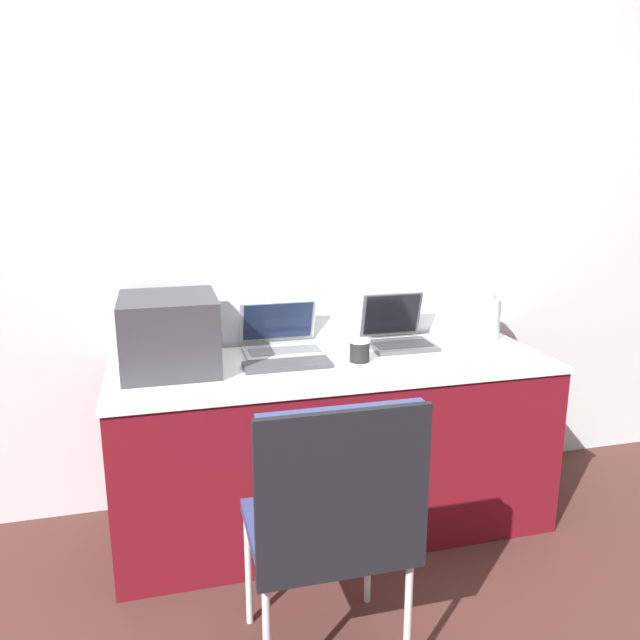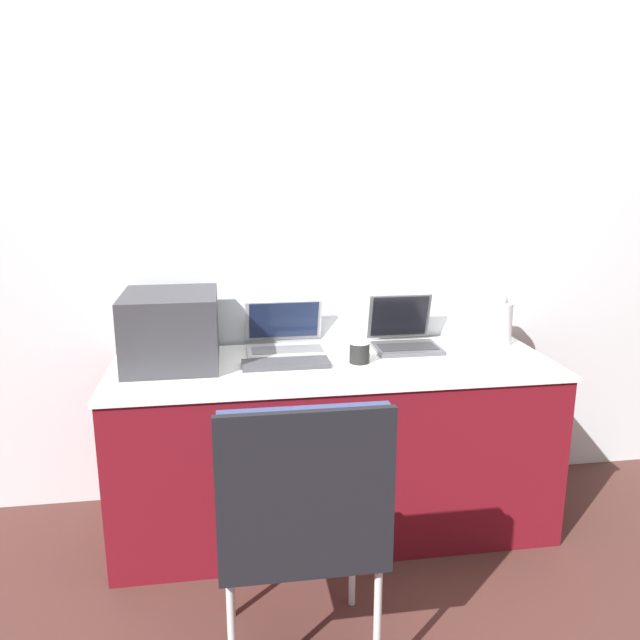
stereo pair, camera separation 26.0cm
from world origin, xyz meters
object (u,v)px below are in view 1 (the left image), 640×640
laptop_right (398,334)px  metal_pitcher (487,317)px  printer (169,330)px  laptop_left (282,340)px  chair (334,510)px  coffee_cup (359,351)px  external_keyboard (287,365)px

laptop_right → metal_pitcher: (0.45, -0.01, 0.06)m
printer → laptop_left: (0.49, 0.14, -0.12)m
laptop_left → chair: laptop_left is taller
coffee_cup → metal_pitcher: size_ratio=0.39×
coffee_cup → chair: chair is taller
laptop_left → chair: size_ratio=0.38×
printer → metal_pitcher: 1.47m
laptop_right → chair: size_ratio=0.31×
laptop_left → chair: (-0.06, -1.07, -0.22)m
external_keyboard → chair: chair is taller
printer → external_keyboard: (0.46, -0.09, -0.15)m
external_keyboard → metal_pitcher: (1.01, 0.18, 0.10)m
external_keyboard → laptop_right: bearing=19.3°
external_keyboard → coffee_cup: 0.31m
coffee_cup → chair: bearing=-112.6°
metal_pitcher → chair: metal_pitcher is taller
printer → laptop_right: printer is taller
printer → chair: 1.07m
external_keyboard → metal_pitcher: size_ratio=1.49×
chair → external_keyboard: bearing=87.5°
printer → chair: (0.43, -0.92, -0.33)m
laptop_right → metal_pitcher: 0.45m
laptop_right → external_keyboard: size_ratio=0.81×
coffee_cup → chair: (-0.35, -0.83, -0.22)m
laptop_right → chair: 1.21m
printer → metal_pitcher: (1.47, 0.09, -0.06)m
printer → coffee_cup: bearing=-6.7°
printer → chair: printer is taller
printer → laptop_right: bearing=5.9°
printer → coffee_cup: (0.77, -0.09, -0.12)m
external_keyboard → coffee_cup: size_ratio=3.86×
coffee_cup → chair: 0.93m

